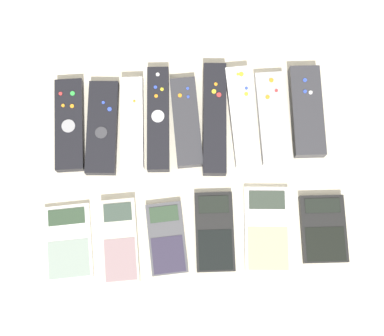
% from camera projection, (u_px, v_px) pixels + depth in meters
% --- Properties ---
extents(ground_plane, '(3.00, 3.00, 0.00)m').
position_uv_depth(ground_plane, '(193.00, 186.00, 1.00)').
color(ground_plane, beige).
extents(remote_0, '(0.05, 0.18, 0.02)m').
position_uv_depth(remote_0, '(70.00, 125.00, 1.02)').
color(remote_0, black).
rests_on(remote_0, ground_plane).
extents(remote_1, '(0.07, 0.18, 0.02)m').
position_uv_depth(remote_1, '(102.00, 128.00, 1.02)').
color(remote_1, black).
rests_on(remote_1, ground_plane).
extents(remote_2, '(0.05, 0.18, 0.03)m').
position_uv_depth(remote_2, '(132.00, 123.00, 1.02)').
color(remote_2, white).
rests_on(remote_2, ground_plane).
extents(remote_3, '(0.05, 0.21, 0.03)m').
position_uv_depth(remote_3, '(158.00, 119.00, 1.02)').
color(remote_3, black).
rests_on(remote_3, ground_plane).
extents(remote_4, '(0.06, 0.18, 0.02)m').
position_uv_depth(remote_4, '(186.00, 122.00, 1.02)').
color(remote_4, '#333338').
rests_on(remote_4, ground_plane).
extents(remote_5, '(0.06, 0.22, 0.03)m').
position_uv_depth(remote_5, '(215.00, 119.00, 1.02)').
color(remote_5, black).
rests_on(remote_5, ground_plane).
extents(remote_6, '(0.05, 0.20, 0.03)m').
position_uv_depth(remote_6, '(242.00, 117.00, 1.02)').
color(remote_6, white).
rests_on(remote_6, ground_plane).
extents(remote_7, '(0.06, 0.18, 0.02)m').
position_uv_depth(remote_7, '(273.00, 118.00, 1.02)').
color(remote_7, '#B7B7BC').
rests_on(remote_7, ground_plane).
extents(remote_8, '(0.06, 0.18, 0.03)m').
position_uv_depth(remote_8, '(307.00, 111.00, 1.02)').
color(remote_8, '#333338').
rests_on(remote_8, ground_plane).
extents(calculator_0, '(0.09, 0.14, 0.01)m').
position_uv_depth(calculator_0, '(68.00, 242.00, 0.97)').
color(calculator_0, silver).
rests_on(calculator_0, ground_plane).
extents(calculator_1, '(0.07, 0.15, 0.02)m').
position_uv_depth(calculator_1, '(120.00, 241.00, 0.97)').
color(calculator_1, beige).
rests_on(calculator_1, ground_plane).
extents(calculator_2, '(0.07, 0.13, 0.01)m').
position_uv_depth(calculator_2, '(167.00, 238.00, 0.97)').
color(calculator_2, '#4C4C51').
rests_on(calculator_2, ground_plane).
extents(calculator_3, '(0.07, 0.15, 0.01)m').
position_uv_depth(calculator_3, '(215.00, 231.00, 0.98)').
color(calculator_3, black).
rests_on(calculator_3, ground_plane).
extents(calculator_4, '(0.09, 0.16, 0.01)m').
position_uv_depth(calculator_4, '(267.00, 229.00, 0.98)').
color(calculator_4, silver).
rests_on(calculator_4, ground_plane).
extents(calculator_5, '(0.08, 0.13, 0.02)m').
position_uv_depth(calculator_5, '(323.00, 229.00, 0.98)').
color(calculator_5, black).
rests_on(calculator_5, ground_plane).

